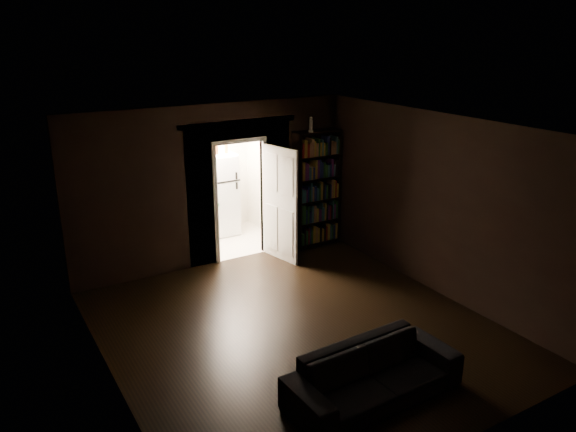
% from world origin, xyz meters
% --- Properties ---
extents(ground, '(5.50, 5.50, 0.00)m').
position_xyz_m(ground, '(0.00, 0.00, 0.00)').
color(ground, black).
rests_on(ground, ground).
extents(room_walls, '(5.02, 5.61, 2.84)m').
position_xyz_m(room_walls, '(-0.01, 1.07, 1.68)').
color(room_walls, black).
rests_on(room_walls, ground).
extents(kitchen_alcove, '(2.20, 1.80, 2.60)m').
position_xyz_m(kitchen_alcove, '(0.50, 3.87, 1.21)').
color(kitchen_alcove, beige).
rests_on(kitchen_alcove, ground).
extents(sofa, '(2.07, 0.94, 0.78)m').
position_xyz_m(sofa, '(-0.08, -1.71, 0.39)').
color(sofa, black).
rests_on(sofa, ground).
extents(bookshelf, '(0.95, 0.53, 2.20)m').
position_xyz_m(bookshelf, '(2.00, 2.59, 1.10)').
color(bookshelf, black).
rests_on(bookshelf, ground).
extents(refrigerator, '(0.83, 0.78, 1.65)m').
position_xyz_m(refrigerator, '(0.62, 4.11, 0.82)').
color(refrigerator, white).
rests_on(refrigerator, ground).
extents(door, '(0.22, 0.84, 2.05)m').
position_xyz_m(door, '(1.06, 2.31, 1.02)').
color(door, white).
rests_on(door, ground).
extents(figurine, '(0.12, 0.12, 0.28)m').
position_xyz_m(figurine, '(1.82, 2.53, 2.34)').
color(figurine, silver).
rests_on(figurine, bookshelf).
extents(bottles, '(0.66, 0.33, 0.28)m').
position_xyz_m(bottles, '(0.64, 4.01, 1.79)').
color(bottles, black).
rests_on(bottles, refrigerator).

